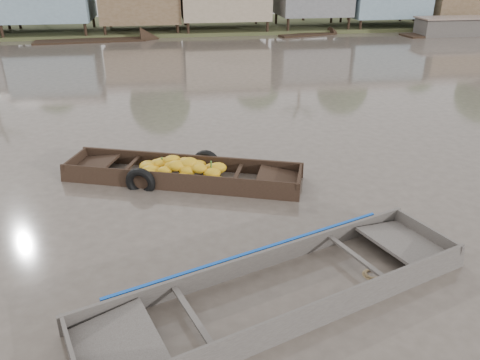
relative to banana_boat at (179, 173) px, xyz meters
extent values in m
plane|color=#4D433B|center=(1.98, -2.81, -0.20)|extent=(120.00, 120.00, 0.00)
cube|color=#384723|center=(1.98, 30.19, -0.20)|extent=(120.00, 12.00, 0.50)
cube|color=brown|center=(-1.82, 26.69, 2.00)|extent=(5.80, 4.60, 2.70)
cube|color=black|center=(0.10, -0.02, -0.28)|extent=(6.15, 3.12, 0.08)
cube|color=black|center=(0.31, 0.61, -0.03)|extent=(5.94, 2.21, 0.58)
cube|color=black|center=(-0.12, -0.64, -0.03)|extent=(5.94, 2.21, 0.58)
cube|color=black|center=(2.98, -1.03, -0.03)|extent=(0.50, 1.30, 0.55)
cube|color=black|center=(2.48, -0.85, 0.04)|extent=(1.39, 1.45, 0.21)
cube|color=black|center=(-2.79, 0.99, -0.03)|extent=(0.50, 1.30, 0.55)
cube|color=black|center=(-2.28, 0.81, 0.04)|extent=(1.39, 1.45, 0.21)
cube|color=black|center=(-1.28, 0.46, 0.09)|extent=(0.52, 1.26, 0.05)
cube|color=black|center=(1.47, -0.50, 0.09)|extent=(0.52, 1.26, 0.05)
ellipsoid|color=gold|center=(0.03, 0.30, 0.12)|extent=(0.48, 0.40, 0.25)
ellipsoid|color=gold|center=(0.00, 0.25, 0.16)|extent=(0.52, 0.44, 0.27)
ellipsoid|color=gold|center=(0.16, 0.06, 0.28)|extent=(0.45, 0.38, 0.23)
ellipsoid|color=gold|center=(1.01, -0.09, 0.10)|extent=(0.57, 0.48, 0.30)
ellipsoid|color=gold|center=(-0.55, 0.28, 0.17)|extent=(0.50, 0.42, 0.26)
ellipsoid|color=gold|center=(0.49, 0.24, 0.08)|extent=(0.51, 0.42, 0.27)
ellipsoid|color=gold|center=(-0.89, 0.27, -0.01)|extent=(0.45, 0.38, 0.24)
ellipsoid|color=gold|center=(-0.79, 0.25, 0.08)|extent=(0.59, 0.49, 0.31)
ellipsoid|color=gold|center=(-0.75, -0.06, 0.03)|extent=(0.58, 0.48, 0.30)
ellipsoid|color=gold|center=(0.52, -0.35, 0.23)|extent=(0.46, 0.38, 0.24)
ellipsoid|color=gold|center=(-0.10, 0.20, 0.18)|extent=(0.52, 0.43, 0.27)
ellipsoid|color=gold|center=(-0.94, -0.04, -0.04)|extent=(0.47, 0.39, 0.24)
ellipsoid|color=gold|center=(-0.75, 0.05, 0.07)|extent=(0.59, 0.49, 0.31)
ellipsoid|color=gold|center=(0.13, -0.15, 0.20)|extent=(0.52, 0.44, 0.27)
ellipsoid|color=gold|center=(-0.70, -0.08, 0.01)|extent=(0.57, 0.48, 0.30)
ellipsoid|color=gold|center=(0.86, 0.04, 0.05)|extent=(0.51, 0.43, 0.27)
ellipsoid|color=gold|center=(0.07, -0.40, 0.04)|extent=(0.47, 0.40, 0.25)
ellipsoid|color=gold|center=(0.83, -0.44, 0.12)|extent=(0.54, 0.45, 0.28)
ellipsoid|color=gold|center=(-0.16, 0.13, 0.30)|extent=(0.55, 0.47, 0.29)
ellipsoid|color=gold|center=(0.25, -0.11, 0.30)|extent=(0.60, 0.50, 0.31)
ellipsoid|color=gold|center=(-0.82, 0.45, 0.06)|extent=(0.53, 0.45, 0.28)
ellipsoid|color=gold|center=(-0.42, 0.23, 0.20)|extent=(0.59, 0.49, 0.31)
ellipsoid|color=gold|center=(0.54, 0.27, 0.07)|extent=(0.49, 0.41, 0.26)
ellipsoid|color=gold|center=(0.09, 0.13, 0.20)|extent=(0.56, 0.47, 0.29)
ellipsoid|color=gold|center=(0.96, -0.73, 0.01)|extent=(0.49, 0.41, 0.26)
ellipsoid|color=gold|center=(-0.65, 0.01, 0.08)|extent=(0.52, 0.44, 0.27)
ellipsoid|color=gold|center=(0.22, -0.27, 0.15)|extent=(0.51, 0.43, 0.27)
ellipsoid|color=gold|center=(-0.37, -0.17, 0.15)|extent=(0.45, 0.38, 0.24)
ellipsoid|color=gold|center=(-0.06, -0.14, 0.26)|extent=(0.56, 0.47, 0.29)
ellipsoid|color=gold|center=(-0.09, 0.39, 0.17)|extent=(0.46, 0.39, 0.24)
ellipsoid|color=gold|center=(0.45, -0.21, 0.21)|extent=(0.54, 0.45, 0.28)
ellipsoid|color=gold|center=(-0.16, -0.02, 0.20)|extent=(0.55, 0.46, 0.29)
cylinder|color=#3F6626|center=(-0.43, 0.16, 0.29)|extent=(0.04, 0.04, 0.20)
cylinder|color=#3F6626|center=(0.30, -0.09, 0.29)|extent=(0.04, 0.04, 0.20)
cylinder|color=#3F6626|center=(0.83, -0.27, 0.29)|extent=(0.04, 0.04, 0.20)
torus|color=black|center=(0.76, 0.55, -0.01)|extent=(0.78, 0.44, 0.76)
torus|color=black|center=(-0.99, -0.44, -0.01)|extent=(0.81, 0.45, 0.79)
cube|color=#403A36|center=(1.58, -5.05, -0.28)|extent=(7.04, 3.76, 0.08)
cube|color=#403A36|center=(1.30, -4.25, -0.03)|extent=(6.73, 2.56, 0.57)
cube|color=#403A36|center=(1.87, -5.85, -0.03)|extent=(6.73, 2.56, 0.57)
cube|color=#403A36|center=(4.85, -3.87, -0.03)|extent=(0.64, 1.65, 0.54)
cube|color=#403A36|center=(4.28, -4.08, 0.03)|extent=(1.64, 1.82, 0.23)
cube|color=#403A36|center=(-1.12, -6.03, 0.03)|extent=(1.64, 1.82, 0.23)
cube|color=#403A36|center=(0.02, -5.62, 0.08)|extent=(0.66, 1.60, 0.05)
cube|color=#403A36|center=(3.15, -4.49, 0.08)|extent=(0.66, 1.60, 0.05)
cube|color=#665E54|center=(1.58, -5.05, -0.24)|extent=(5.43, 3.07, 0.02)
cube|color=#1047A9|center=(1.28, -4.20, 0.18)|extent=(5.43, 2.03, 0.14)
torus|color=olive|center=(3.40, -4.70, -0.21)|extent=(0.40, 0.40, 0.06)
torus|color=olive|center=(3.40, -4.70, -0.17)|extent=(0.32, 0.32, 0.06)
cube|color=black|center=(10.33, 23.66, -0.25)|extent=(4.48, 2.04, 0.35)
cube|color=black|center=(-5.32, 23.31, -0.25)|extent=(7.56, 2.26, 0.35)
cube|color=black|center=(21.34, 22.46, -0.25)|extent=(8.28, 2.79, 0.35)
cube|color=black|center=(20.98, 22.19, 0.35)|extent=(5.00, 2.00, 1.20)
camera|label=1|loc=(-0.11, -11.31, 5.15)|focal=35.00mm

